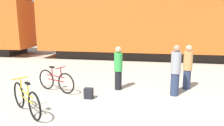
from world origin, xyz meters
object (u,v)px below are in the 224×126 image
(person_in_tan, at_px, (188,67))
(freight_train, at_px, (146,16))
(person_in_green, at_px, (118,68))
(bicycle_maroon, at_px, (56,81))
(bicycle_yellow, at_px, (26,99))
(backpack, at_px, (89,93))
(person_in_grey, at_px, (176,70))

(person_in_tan, bearing_deg, freight_train, 113.64)
(freight_train, bearing_deg, person_in_green, -97.18)
(bicycle_maroon, bearing_deg, bicycle_yellow, -90.74)
(person_in_tan, bearing_deg, bicycle_maroon, -158.38)
(freight_train, distance_m, backpack, 8.18)
(bicycle_maroon, bearing_deg, backpack, -20.67)
(freight_train, bearing_deg, person_in_tan, -75.13)
(person_in_tan, height_order, person_in_green, person_in_tan)
(person_in_grey, bearing_deg, backpack, 75.38)
(freight_train, distance_m, bicycle_yellow, 9.72)
(bicycle_yellow, bearing_deg, person_in_green, 48.72)
(bicycle_maroon, height_order, backpack, bicycle_maroon)
(bicycle_maroon, bearing_deg, person_in_grey, 3.77)
(person_in_green, bearing_deg, bicycle_maroon, -141.17)
(bicycle_maroon, bearing_deg, freight_train, 67.56)
(person_in_green, xyz_separation_m, backpack, (-0.80, -1.07, -0.62))
(person_in_grey, distance_m, person_in_green, 1.96)
(bicycle_yellow, distance_m, person_in_grey, 4.62)
(bicycle_yellow, bearing_deg, person_in_tan, 32.35)
(bicycle_maroon, distance_m, bicycle_yellow, 1.86)
(bicycle_yellow, bearing_deg, bicycle_maroon, 89.26)
(freight_train, xyz_separation_m, bicycle_maroon, (-2.94, -7.12, -2.27))
(freight_train, bearing_deg, bicycle_maroon, -112.44)
(bicycle_yellow, relative_size, backpack, 4.33)
(bicycle_yellow, relative_size, person_in_green, 0.94)
(bicycle_yellow, xyz_separation_m, person_in_tan, (4.58, 2.90, 0.41))
(bicycle_maroon, distance_m, backpack, 1.42)
(freight_train, bearing_deg, person_in_grey, -80.82)
(freight_train, height_order, person_in_green, freight_train)
(freight_train, relative_size, bicycle_maroon, 26.84)
(bicycle_yellow, relative_size, person_in_grey, 0.87)
(person_in_green, height_order, backpack, person_in_green)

